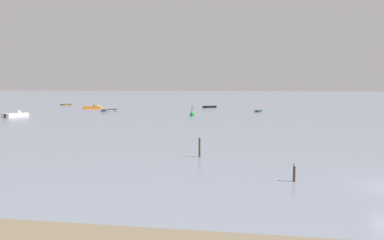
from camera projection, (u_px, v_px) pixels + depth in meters
name	position (u px, v px, depth m)	size (l,w,h in m)	color
rowboat_moored_0	(109.00, 111.00, 98.57)	(3.80, 4.89, 0.75)	gray
rowboat_moored_2	(209.00, 107.00, 114.71)	(4.68, 3.31, 0.70)	black
rowboat_moored_3	(258.00, 111.00, 96.89)	(2.43, 3.76, 0.56)	#23602D
rowboat_moored_4	(66.00, 105.00, 128.04)	(3.90, 2.88, 0.59)	gold
motorboat_moored_3	(19.00, 115.00, 82.21)	(3.53, 6.30, 2.05)	white
motorboat_moored_4	(95.00, 108.00, 109.37)	(5.63, 3.48, 1.83)	orange
channel_buoy	(192.00, 114.00, 83.73)	(0.90, 0.90, 2.30)	#198C2D
mooring_post_near	(294.00, 173.00, 26.91)	(0.22, 0.22, 1.30)	#4A3323
mooring_post_left	(200.00, 147.00, 36.09)	(0.22, 0.22, 2.02)	#463323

